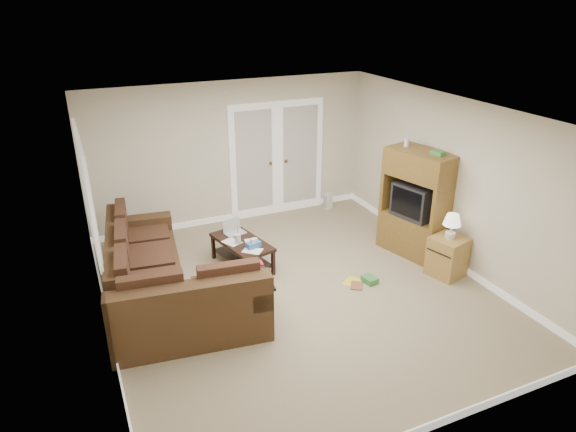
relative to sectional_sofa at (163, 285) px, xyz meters
name	(u,v)px	position (x,y,z in m)	size (l,w,h in m)	color
floor	(298,292)	(1.76, -0.38, -0.34)	(5.50, 5.50, 0.00)	gray
ceiling	(299,113)	(1.76, -0.38, 2.16)	(5.00, 5.50, 0.02)	white
wall_left	(95,245)	(-0.74, -0.38, 0.91)	(0.02, 5.50, 2.50)	beige
wall_right	(452,182)	(4.26, -0.38, 0.91)	(0.02, 5.50, 2.50)	beige
wall_back	(232,153)	(1.76, 2.37, 0.91)	(5.00, 0.02, 2.50)	beige
wall_front	(436,325)	(1.76, -3.13, 0.91)	(5.00, 0.02, 2.50)	beige
baseboards	(298,289)	(1.76, -0.38, -0.29)	(5.00, 5.50, 0.10)	white
french_doors	(277,160)	(2.61, 2.34, 0.69)	(1.80, 0.05, 2.13)	white
window_left	(87,190)	(-0.70, 0.62, 1.21)	(0.05, 1.92, 1.42)	white
sectional_sofa	(163,285)	(0.00, 0.00, 0.00)	(1.99, 3.04, 0.87)	#4A311C
coffee_table	(242,252)	(1.31, 0.64, -0.11)	(0.75, 1.14, 0.72)	black
tv_armoire	(417,203)	(3.96, -0.02, 0.50)	(0.82, 1.16, 1.80)	brown
side_cabinet	(448,253)	(3.96, -0.82, 0.00)	(0.56, 0.56, 0.96)	#A6803D
space_heater	(328,201)	(3.55, 2.07, -0.18)	(0.13, 0.11, 0.32)	silver
floor_magazine	(353,282)	(2.59, -0.46, -0.34)	(0.27, 0.21, 0.01)	yellow
floor_greenbox	(370,280)	(2.81, -0.57, -0.30)	(0.16, 0.22, 0.09)	#3A803D
floor_book	(351,285)	(2.52, -0.54, -0.33)	(0.17, 0.23, 0.02)	brown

